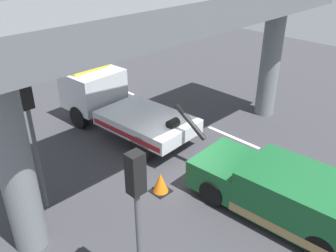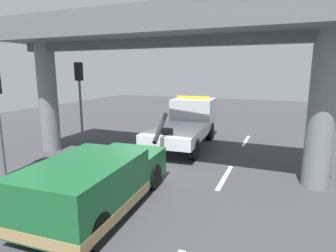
% 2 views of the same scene
% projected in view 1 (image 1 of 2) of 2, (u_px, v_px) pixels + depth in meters
% --- Properties ---
extents(ground_plane, '(60.00, 40.00, 0.10)m').
position_uv_depth(ground_plane, '(187.00, 165.00, 13.44)').
color(ground_plane, '#38383D').
extents(lane_stripe_mid, '(2.60, 0.16, 0.01)m').
position_uv_depth(lane_stripe_mid, '(233.00, 137.00, 15.21)').
color(lane_stripe_mid, silver).
rests_on(lane_stripe_mid, ground).
extents(lane_stripe_east, '(2.60, 0.16, 0.01)m').
position_uv_depth(lane_stripe_east, '(140.00, 97.00, 18.97)').
color(lane_stripe_east, silver).
rests_on(lane_stripe_east, ground).
extents(tow_truck_white, '(7.31, 2.75, 2.46)m').
position_uv_depth(tow_truck_white, '(114.00, 102.00, 15.46)').
color(tow_truck_white, silver).
rests_on(tow_truck_white, ground).
extents(towed_van_green, '(5.32, 2.50, 1.58)m').
position_uv_depth(towed_van_green, '(284.00, 194.00, 10.65)').
color(towed_van_green, '#195B2D').
rests_on(towed_van_green, ground).
extents(overpass_structure, '(3.60, 13.76, 6.08)m').
position_uv_depth(overpass_structure, '(182.00, 21.00, 11.25)').
color(overpass_structure, slate).
rests_on(overpass_structure, ground).
extents(traffic_light_near, '(0.39, 0.32, 3.98)m').
position_uv_depth(traffic_light_near, '(136.00, 199.00, 7.16)').
color(traffic_light_near, '#515456').
rests_on(traffic_light_near, ground).
extents(traffic_light_far, '(0.39, 0.32, 4.31)m').
position_uv_depth(traffic_light_far, '(29.00, 117.00, 9.87)').
color(traffic_light_far, '#515456').
rests_on(traffic_light_far, ground).
extents(traffic_cone_orange, '(0.60, 0.60, 0.71)m').
position_uv_depth(traffic_cone_orange, '(161.00, 183.00, 11.84)').
color(traffic_cone_orange, orange).
rests_on(traffic_cone_orange, ground).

